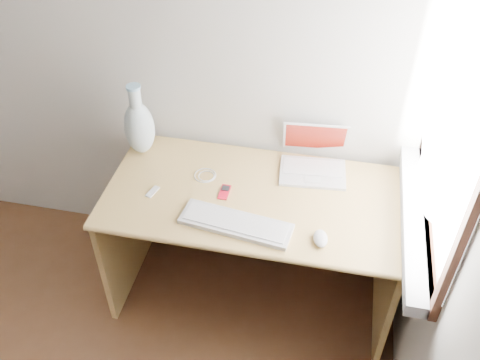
% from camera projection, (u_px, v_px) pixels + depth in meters
% --- Properties ---
extents(back_wall, '(3.50, 0.04, 2.60)m').
position_uv_depth(back_wall, '(60.00, 19.00, 2.47)').
color(back_wall, beige).
rests_on(back_wall, floor).
extents(window, '(0.11, 0.99, 1.10)m').
position_uv_depth(window, '(451.00, 122.00, 1.89)').
color(window, white).
rests_on(window, right_wall).
extents(desk, '(1.35, 0.68, 0.72)m').
position_uv_depth(desk, '(256.00, 214.00, 2.63)').
color(desk, tan).
rests_on(desk, floor).
extents(laptop, '(0.33, 0.28, 0.21)m').
position_uv_depth(laptop, '(314.00, 161.00, 2.54)').
color(laptop, silver).
rests_on(laptop, desk).
extents(external_keyboard, '(0.50, 0.21, 0.02)m').
position_uv_depth(external_keyboard, '(236.00, 223.00, 2.28)').
color(external_keyboard, silver).
rests_on(external_keyboard, desk).
extents(mouse, '(0.07, 0.11, 0.03)m').
position_uv_depth(mouse, '(321.00, 238.00, 2.21)').
color(mouse, silver).
rests_on(mouse, desk).
extents(ipod, '(0.04, 0.10, 0.01)m').
position_uv_depth(ipod, '(225.00, 192.00, 2.44)').
color(ipod, '#AE0C21').
rests_on(ipod, desk).
extents(cable_coil, '(0.14, 0.14, 0.01)m').
position_uv_depth(cable_coil, '(205.00, 175.00, 2.53)').
color(cable_coil, silver).
rests_on(cable_coil, desk).
extents(remote, '(0.05, 0.08, 0.01)m').
position_uv_depth(remote, '(153.00, 192.00, 2.44)').
color(remote, silver).
rests_on(remote, desk).
extents(vase, '(0.15, 0.15, 0.38)m').
position_uv_depth(vase, '(139.00, 126.00, 2.58)').
color(vase, silver).
rests_on(vase, desk).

